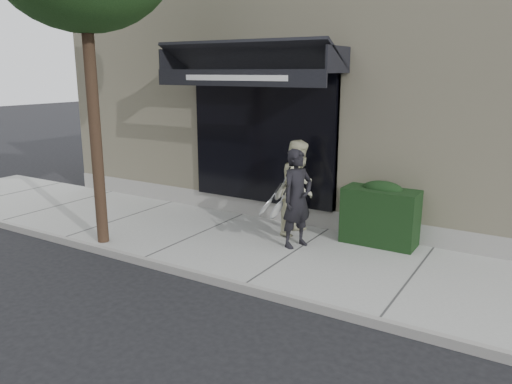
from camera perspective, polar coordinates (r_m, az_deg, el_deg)
The scene contains 7 objects.
ground at distance 8.64m, azimuth 4.25°, elevation -7.62°, with size 80.00×80.00×0.00m, color black.
sidewalk at distance 8.62m, azimuth 4.26°, elevation -7.24°, with size 20.00×3.00×0.12m, color gray.
curb at distance 7.37m, azimuth -1.37°, elevation -10.87°, with size 20.00×0.10×0.14m, color gray.
building_facade at distance 12.68m, azimuth 14.98°, elevation 11.45°, with size 14.30×8.04×5.64m.
hedge at distance 9.15m, azimuth 14.10°, elevation -2.44°, with size 1.30×0.70×1.14m.
pedestrian_front at distance 8.65m, azimuth 4.69°, elevation -0.77°, with size 0.82×0.93×1.73m.
pedestrian_back at distance 9.35m, azimuth 4.93°, elevation 0.52°, with size 0.68×0.89×1.78m.
Camera 1 is at (3.64, -7.18, 3.14)m, focal length 35.00 mm.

